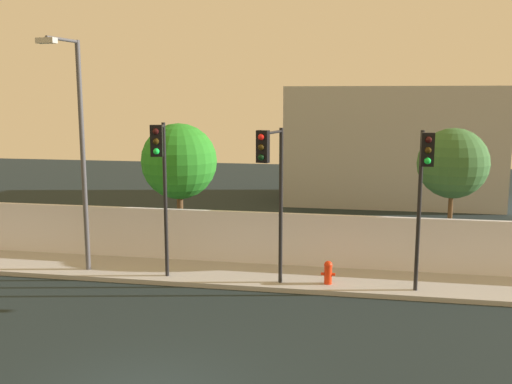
# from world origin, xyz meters

# --- Properties ---
(sidewalk) EXTENTS (36.00, 2.40, 0.15)m
(sidewalk) POSITION_xyz_m (0.00, 8.20, 0.07)
(sidewalk) COLOR #A3A3A3
(sidewalk) RESTS_ON ground
(perimeter_wall) EXTENTS (36.00, 0.18, 1.80)m
(perimeter_wall) POSITION_xyz_m (0.00, 9.49, 1.05)
(perimeter_wall) COLOR silver
(perimeter_wall) RESTS_ON sidewalk
(traffic_light_left) EXTENTS (0.56, 1.76, 4.92)m
(traffic_light_left) POSITION_xyz_m (-1.83, 6.75, 3.75)
(traffic_light_left) COLOR black
(traffic_light_left) RESTS_ON sidewalk
(traffic_light_center) EXTENTS (0.34, 1.44, 4.76)m
(traffic_light_center) POSITION_xyz_m (5.77, 6.91, 3.62)
(traffic_light_center) COLOR black
(traffic_light_center) RESTS_ON sidewalk
(traffic_light_right) EXTENTS (0.58, 1.62, 4.79)m
(traffic_light_right) POSITION_xyz_m (1.51, 6.82, 3.65)
(traffic_light_right) COLOR black
(traffic_light_right) RESTS_ON sidewalk
(street_lamp_curbside) EXTENTS (0.63, 1.72, 7.46)m
(street_lamp_curbside) POSITION_xyz_m (-4.86, 7.55, 4.48)
(street_lamp_curbside) COLOR #4C4C51
(street_lamp_curbside) RESTS_ON sidewalk
(fire_hydrant) EXTENTS (0.44, 0.26, 0.73)m
(fire_hydrant) POSITION_xyz_m (3.16, 7.67, 0.54)
(fire_hydrant) COLOR red
(fire_hydrant) RESTS_ON sidewalk
(roadside_tree_leftmost) EXTENTS (2.83, 2.83, 4.89)m
(roadside_tree_leftmost) POSITION_xyz_m (-2.62, 10.95, 3.46)
(roadside_tree_leftmost) COLOR brown
(roadside_tree_leftmost) RESTS_ON ground
(roadside_tree_midleft) EXTENTS (2.42, 2.42, 4.81)m
(roadside_tree_midleft) POSITION_xyz_m (7.16, 10.95, 3.59)
(roadside_tree_midleft) COLOR brown
(roadside_tree_midleft) RESTS_ON ground
(low_building_distant) EXTENTS (11.38, 6.00, 6.39)m
(low_building_distant) POSITION_xyz_m (5.69, 23.49, 3.19)
(low_building_distant) COLOR #ABABAB
(low_building_distant) RESTS_ON ground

